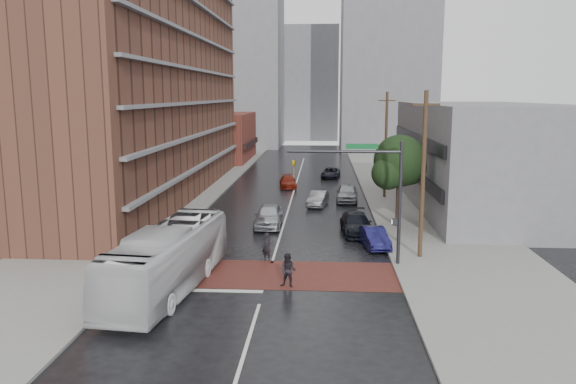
# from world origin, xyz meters

# --- Properties ---
(ground) EXTENTS (160.00, 160.00, 0.00)m
(ground) POSITION_xyz_m (0.00, 0.00, 0.00)
(ground) COLOR black
(ground) RESTS_ON ground
(crosswalk) EXTENTS (14.00, 5.00, 0.02)m
(crosswalk) POSITION_xyz_m (0.00, 0.50, 0.01)
(crosswalk) COLOR maroon
(crosswalk) RESTS_ON ground
(sidewalk_west) EXTENTS (9.00, 90.00, 0.15)m
(sidewalk_west) POSITION_xyz_m (-11.50, 25.00, 0.07)
(sidewalk_west) COLOR gray
(sidewalk_west) RESTS_ON ground
(sidewalk_east) EXTENTS (9.00, 90.00, 0.15)m
(sidewalk_east) POSITION_xyz_m (11.50, 25.00, 0.07)
(sidewalk_east) COLOR gray
(sidewalk_east) RESTS_ON ground
(apartment_block) EXTENTS (10.00, 44.00, 28.00)m
(apartment_block) POSITION_xyz_m (-14.00, 24.00, 14.00)
(apartment_block) COLOR brown
(apartment_block) RESTS_ON ground
(storefront_west) EXTENTS (8.00, 16.00, 7.00)m
(storefront_west) POSITION_xyz_m (-12.00, 54.00, 3.50)
(storefront_west) COLOR brown
(storefront_west) RESTS_ON ground
(building_east) EXTENTS (11.00, 26.00, 9.00)m
(building_east) POSITION_xyz_m (16.50, 20.00, 4.50)
(building_east) COLOR gray
(building_east) RESTS_ON ground
(distant_tower_west) EXTENTS (18.00, 16.00, 32.00)m
(distant_tower_west) POSITION_xyz_m (-14.00, 78.00, 16.00)
(distant_tower_west) COLOR gray
(distant_tower_west) RESTS_ON ground
(distant_tower_east) EXTENTS (16.00, 14.00, 36.00)m
(distant_tower_east) POSITION_xyz_m (14.00, 72.00, 18.00)
(distant_tower_east) COLOR gray
(distant_tower_east) RESTS_ON ground
(distant_tower_center) EXTENTS (12.00, 10.00, 24.00)m
(distant_tower_center) POSITION_xyz_m (0.00, 95.00, 12.00)
(distant_tower_center) COLOR gray
(distant_tower_center) RESTS_ON ground
(street_tree) EXTENTS (4.20, 4.10, 6.90)m
(street_tree) POSITION_xyz_m (8.52, 12.03, 4.73)
(street_tree) COLOR #332319
(street_tree) RESTS_ON ground
(signal_mast) EXTENTS (6.50, 0.30, 7.20)m
(signal_mast) POSITION_xyz_m (5.85, 2.50, 4.73)
(signal_mast) COLOR #2D2D33
(signal_mast) RESTS_ON ground
(utility_pole_near) EXTENTS (1.60, 0.26, 10.00)m
(utility_pole_near) POSITION_xyz_m (8.80, 4.00, 5.14)
(utility_pole_near) COLOR #473321
(utility_pole_near) RESTS_ON ground
(utility_pole_far) EXTENTS (1.60, 0.26, 10.00)m
(utility_pole_far) POSITION_xyz_m (8.80, 24.00, 5.14)
(utility_pole_far) COLOR #473321
(utility_pole_far) RESTS_ON ground
(transit_bus) EXTENTS (3.96, 12.00, 3.28)m
(transit_bus) POSITION_xyz_m (-4.77, -2.31, 1.64)
(transit_bus) COLOR silver
(transit_bus) RESTS_ON ground
(pedestrian_a) EXTENTS (0.74, 0.63, 1.71)m
(pedestrian_a) POSITION_xyz_m (-0.34, 3.00, 0.86)
(pedestrian_a) COLOR black
(pedestrian_a) RESTS_ON ground
(pedestrian_b) EXTENTS (1.02, 0.90, 1.77)m
(pedestrian_b) POSITION_xyz_m (1.21, -1.50, 0.89)
(pedestrian_b) COLOR black
(pedestrian_b) RESTS_ON ground
(car_travel_a) EXTENTS (1.97, 4.90, 1.67)m
(car_travel_a) POSITION_xyz_m (-1.07, 11.75, 0.83)
(car_travel_a) COLOR #B4B7BC
(car_travel_a) RESTS_ON ground
(car_travel_b) EXTENTS (2.05, 4.16, 1.31)m
(car_travel_b) POSITION_xyz_m (2.54, 19.83, 0.66)
(car_travel_b) COLOR #9FA3A6
(car_travel_b) RESTS_ON ground
(car_travel_c) EXTENTS (2.20, 4.38, 1.22)m
(car_travel_c) POSITION_xyz_m (-0.75, 29.76, 0.61)
(car_travel_c) COLOR maroon
(car_travel_c) RESTS_ON ground
(suv_travel) EXTENTS (2.50, 4.51, 1.19)m
(suv_travel) POSITION_xyz_m (3.87, 36.92, 0.60)
(suv_travel) COLOR black
(suv_travel) RESTS_ON ground
(car_parked_near) EXTENTS (1.97, 4.07, 1.28)m
(car_parked_near) POSITION_xyz_m (6.30, 6.46, 0.64)
(car_parked_near) COLOR #17164D
(car_parked_near) RESTS_ON ground
(car_parked_mid) EXTENTS (2.37, 5.15, 1.46)m
(car_parked_mid) POSITION_xyz_m (5.35, 10.00, 0.73)
(car_parked_mid) COLOR black
(car_parked_mid) RESTS_ON ground
(car_parked_far) EXTENTS (2.22, 4.89, 1.63)m
(car_parked_far) POSITION_xyz_m (5.20, 22.25, 0.81)
(car_parked_far) COLOR #999DA1
(car_parked_far) RESTS_ON ground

